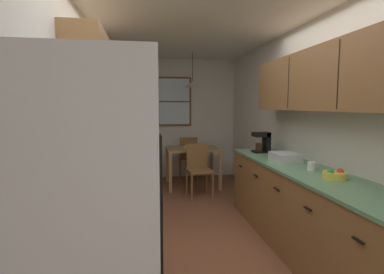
% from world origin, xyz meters
% --- Properties ---
extents(ground_plane, '(12.00, 12.00, 0.00)m').
position_xyz_m(ground_plane, '(0.00, 1.00, 0.00)').
color(ground_plane, brown).
extents(wall_left, '(0.10, 9.00, 2.55)m').
position_xyz_m(wall_left, '(-1.35, 1.00, 1.27)').
color(wall_left, silver).
rests_on(wall_left, ground).
extents(wall_right, '(0.10, 9.00, 2.55)m').
position_xyz_m(wall_right, '(1.35, 1.00, 1.27)').
color(wall_right, silver).
rests_on(wall_right, ground).
extents(wall_back, '(4.40, 0.10, 2.55)m').
position_xyz_m(wall_back, '(0.00, 3.65, 1.27)').
color(wall_back, silver).
rests_on(wall_back, ground).
extents(ceiling_slab, '(4.40, 9.00, 0.08)m').
position_xyz_m(ceiling_slab, '(0.00, 1.00, 2.59)').
color(ceiling_slab, white).
extents(refrigerator, '(0.75, 0.81, 1.78)m').
position_xyz_m(refrigerator, '(-0.94, -1.27, 0.89)').
color(refrigerator, silver).
rests_on(refrigerator, ground).
extents(stove_range, '(0.66, 0.60, 1.10)m').
position_xyz_m(stove_range, '(-0.99, -0.54, 0.47)').
color(stove_range, black).
rests_on(stove_range, ground).
extents(microwave_over_range, '(0.39, 0.57, 0.31)m').
position_xyz_m(microwave_over_range, '(-1.11, -0.54, 1.66)').
color(microwave_over_range, silver).
extents(counter_left, '(0.64, 2.08, 0.90)m').
position_xyz_m(counter_left, '(-1.00, 0.80, 0.45)').
color(counter_left, olive).
rests_on(counter_left, ground).
extents(upper_cabinets_left, '(0.33, 2.16, 0.69)m').
position_xyz_m(upper_cabinets_left, '(-1.14, 0.75, 1.87)').
color(upper_cabinets_left, olive).
extents(counter_right, '(0.64, 2.99, 0.90)m').
position_xyz_m(counter_right, '(1.00, 0.03, 0.45)').
color(counter_right, olive).
rests_on(counter_right, ground).
extents(upper_cabinets_right, '(0.33, 2.67, 0.63)m').
position_xyz_m(upper_cabinets_right, '(1.14, -0.02, 1.81)').
color(upper_cabinets_right, olive).
extents(dining_table, '(0.98, 0.80, 0.75)m').
position_xyz_m(dining_table, '(0.25, 2.78, 0.63)').
color(dining_table, '#A87F51').
rests_on(dining_table, ground).
extents(dining_chair_near, '(0.43, 0.43, 0.90)m').
position_xyz_m(dining_chair_near, '(0.26, 2.17, 0.50)').
color(dining_chair_near, olive).
rests_on(dining_chair_near, ground).
extents(dining_chair_far, '(0.40, 0.40, 0.90)m').
position_xyz_m(dining_chair_far, '(0.24, 3.38, 0.50)').
color(dining_chair_far, olive).
rests_on(dining_chair_far, ground).
extents(pendant_light, '(0.30, 0.30, 0.64)m').
position_xyz_m(pendant_light, '(0.25, 2.78, 1.96)').
color(pendant_light, black).
extents(back_window, '(0.73, 0.05, 1.04)m').
position_xyz_m(back_window, '(-0.02, 3.58, 1.64)').
color(back_window, brown).
extents(trash_bin, '(0.30, 0.30, 0.69)m').
position_xyz_m(trash_bin, '(-0.70, 2.09, 0.35)').
color(trash_bin, silver).
rests_on(trash_bin, ground).
extents(storage_canister, '(0.13, 0.13, 0.18)m').
position_xyz_m(storage_canister, '(-1.00, 0.01, 0.99)').
color(storage_canister, '#265999').
rests_on(storage_canister, counter_left).
extents(dish_towel, '(0.02, 0.16, 0.24)m').
position_xyz_m(dish_towel, '(-0.64, -0.39, 0.50)').
color(dish_towel, white).
extents(coffee_maker, '(0.22, 0.18, 0.29)m').
position_xyz_m(coffee_maker, '(0.99, 1.13, 1.05)').
color(coffee_maker, black).
rests_on(coffee_maker, counter_right).
extents(mug_by_coffeemaker, '(0.11, 0.08, 0.09)m').
position_xyz_m(mug_by_coffeemaker, '(1.02, -0.05, 0.94)').
color(mug_by_coffeemaker, white).
rests_on(mug_by_coffeemaker, counter_right).
extents(fruit_bowl, '(0.21, 0.21, 0.09)m').
position_xyz_m(fruit_bowl, '(1.04, -0.40, 0.94)').
color(fruit_bowl, '#E5D14C').
rests_on(fruit_bowl, counter_right).
extents(dish_rack, '(0.28, 0.34, 0.10)m').
position_xyz_m(dish_rack, '(0.99, 0.45, 0.95)').
color(dish_rack, silver).
rests_on(dish_rack, counter_right).
extents(table_serving_bowl, '(0.16, 0.16, 0.06)m').
position_xyz_m(table_serving_bowl, '(0.16, 2.75, 0.78)').
color(table_serving_bowl, '#E0D14C').
rests_on(table_serving_bowl, dining_table).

